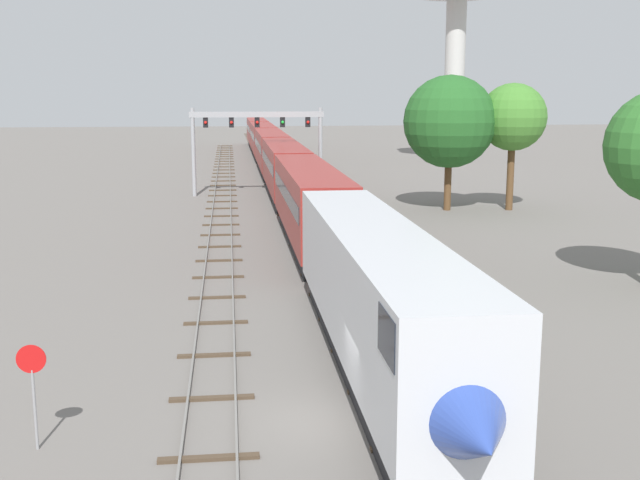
# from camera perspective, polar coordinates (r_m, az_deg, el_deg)

# --- Properties ---
(ground_plane) EXTENTS (400.00, 400.00, 0.00)m
(ground_plane) POSITION_cam_1_polar(r_m,az_deg,el_deg) (22.86, 1.02, -13.12)
(ground_plane) COLOR slate
(track_main) EXTENTS (2.60, 200.00, 0.16)m
(track_main) POSITION_cam_1_polar(r_m,az_deg,el_deg) (81.38, -3.22, 4.25)
(track_main) COLOR slate
(track_main) RESTS_ON ground
(track_near) EXTENTS (2.60, 160.00, 0.16)m
(track_near) POSITION_cam_1_polar(r_m,az_deg,el_deg) (61.41, -7.22, 2.06)
(track_near) COLOR slate
(track_near) RESTS_ON ground
(passenger_train) EXTENTS (3.04, 130.78, 4.80)m
(passenger_train) POSITION_cam_1_polar(r_m,az_deg,el_deg) (80.31, -3.20, 5.98)
(passenger_train) COLOR silver
(passenger_train) RESTS_ON ground
(signal_gantry) EXTENTS (12.10, 0.49, 7.92)m
(signal_gantry) POSITION_cam_1_polar(r_m,az_deg,el_deg) (71.11, -4.62, 7.95)
(signal_gantry) COLOR #999BA0
(signal_gantry) RESTS_ON ground
(stop_sign) EXTENTS (0.76, 0.08, 2.88)m
(stop_sign) POSITION_cam_1_polar(r_m,az_deg,el_deg) (21.81, -20.28, -9.72)
(stop_sign) COLOR gray
(stop_sign) RESTS_ON ground
(trackside_tree_left) EXTENTS (5.29, 5.29, 10.01)m
(trackside_tree_left) POSITION_cam_1_polar(r_m,az_deg,el_deg) (63.62, 13.95, 8.69)
(trackside_tree_left) COLOR brown
(trackside_tree_left) RESTS_ON ground
(trackside_tree_right) EXTENTS (7.26, 7.26, 10.64)m
(trackside_tree_right) POSITION_cam_1_polar(r_m,az_deg,el_deg) (62.52, 9.47, 8.53)
(trackside_tree_right) COLOR brown
(trackside_tree_right) RESTS_ON ground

